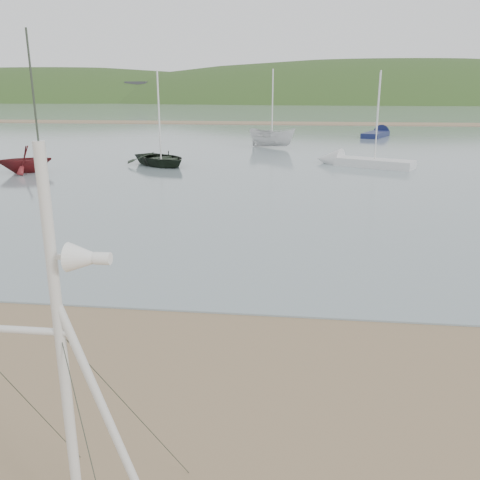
# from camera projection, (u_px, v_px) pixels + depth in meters

# --- Properties ---
(ground) EXTENTS (560.00, 560.00, 0.00)m
(ground) POSITION_uv_depth(u_px,v_px,m) (90.00, 425.00, 7.36)
(ground) COLOR #7C6347
(ground) RESTS_ON ground
(water) EXTENTS (560.00, 256.00, 0.04)m
(water) POSITION_uv_depth(u_px,v_px,m) (292.00, 109.00, 133.04)
(water) COLOR slate
(water) RESTS_ON ground
(sandbar) EXTENTS (560.00, 7.00, 0.07)m
(sandbar) POSITION_uv_depth(u_px,v_px,m) (282.00, 123.00, 73.99)
(sandbar) COLOR #7C6347
(sandbar) RESTS_ON water
(hill_ridge) EXTENTS (620.00, 180.00, 80.00)m
(hill_ridge) POSITION_uv_depth(u_px,v_px,m) (336.00, 145.00, 234.58)
(hill_ridge) COLOR #243C18
(hill_ridge) RESTS_ON ground
(far_cottages) EXTENTS (294.40, 6.30, 8.00)m
(far_cottages) POSITION_uv_depth(u_px,v_px,m) (304.00, 92.00, 192.51)
(far_cottages) COLOR silver
(far_cottages) RESTS_ON ground
(mast_rig) EXTENTS (2.29, 2.44, 5.17)m
(mast_rig) POSITION_uv_depth(u_px,v_px,m) (63.00, 441.00, 5.15)
(mast_rig) COLOR silver
(mast_rig) RESTS_ON ground
(boat_dark) EXTENTS (2.85, 3.02, 4.51)m
(boat_dark) POSITION_uv_depth(u_px,v_px,m) (160.00, 130.00, 31.79)
(boat_dark) COLOR black
(boat_dark) RESTS_ON water
(boat_red) EXTENTS (2.59, 2.99, 2.96)m
(boat_red) POSITION_uv_depth(u_px,v_px,m) (23.00, 147.00, 29.32)
(boat_red) COLOR maroon
(boat_red) RESTS_ON water
(boat_white) EXTENTS (2.25, 2.23, 4.37)m
(boat_white) POSITION_uv_depth(u_px,v_px,m) (272.00, 121.00, 41.98)
(boat_white) COLOR silver
(boat_white) RESTS_ON water
(sailboat_white_near) EXTENTS (6.36, 4.15, 6.31)m
(sailboat_white_near) POSITION_uv_depth(u_px,v_px,m) (350.00, 161.00, 32.65)
(sailboat_white_near) COLOR silver
(sailboat_white_near) RESTS_ON ground
(sailboat_blue_far) EXTENTS (4.17, 7.20, 7.01)m
(sailboat_blue_far) POSITION_uv_depth(u_px,v_px,m) (380.00, 133.00, 54.02)
(sailboat_blue_far) COLOR #131A43
(sailboat_blue_far) RESTS_ON ground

